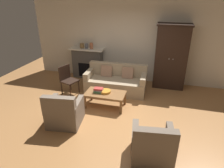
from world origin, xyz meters
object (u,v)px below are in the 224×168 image
Objects in this scene: mantel_vase_terracotta at (91,46)px; armchair_near_right at (152,146)px; book_stack at (99,90)px; mantel_vase_slate at (87,46)px; coffee_table at (105,95)px; couch at (116,82)px; fruit_bowl at (105,91)px; side_chair_wooden at (67,78)px; fireplace at (88,63)px; armoire at (171,57)px; armchair_near_left at (64,113)px; mantel_vase_bronze at (82,46)px.

mantel_vase_terracotta reaches higher than armchair_near_right.
book_stack is at bearing -64.78° from mantel_vase_terracotta.
book_stack is 0.29× the size of armchair_near_right.
book_stack is 2.31m from mantel_vase_slate.
mantel_vase_slate is (-1.27, 1.90, 0.84)m from coffee_table.
book_stack is at bearing -177.13° from coffee_table.
coffee_table is at bearing -92.65° from couch.
couch is 2.21× the size of armchair_near_right.
side_chair_wooden is at bearing 161.32° from fruit_bowl.
couch is at bearing -37.16° from mantel_vase_terracotta.
fireplace reaches higher than couch.
book_stack reaches higher than fruit_bowl.
couch is 9.07× the size of mantel_vase_terracotta.
side_chair_wooden reaches higher than fruit_bowl.
armoire is 1.91× the size of coffee_table.
armoire is 2.38× the size of armchair_near_left.
book_stack is at bearing -166.92° from fruit_bowl.
armoire reaches higher than fireplace.
mantel_vase_slate is at bearing -90.00° from fireplace.
mantel_vase_bronze reaches higher than armchair_near_left.
mantel_vase_terracotta is at bearing 115.22° from book_stack.
coffee_table is at bearing -75.66° from fruit_bowl.
coffee_table is 2.19m from armchair_near_right.
coffee_table is (-0.05, -1.04, 0.05)m from couch.
mantel_vase_slate reaches higher than armchair_near_right.
mantel_vase_slate is at bearing 124.04° from fruit_bowl.
armoire is at bearing 23.59° from side_chair_wooden.
fruit_bowl is (-0.06, -1.01, 0.13)m from couch.
mantel_vase_bronze is (-3.13, 0.06, 0.16)m from armoire.
fireplace is at bearing 100.77° from armchair_near_left.
mantel_vase_bronze reaches higher than fireplace.
coffee_table is 0.09m from fruit_bowl.
armoire is 11.98× the size of mantel_vase_bronze.
armoire is 1.96m from couch.
fireplace is 4.49m from armchair_near_right.
book_stack is (-1.87, -1.85, -0.57)m from armoire.
side_chair_wooden is (-1.38, 0.47, 0.06)m from fruit_bowl.
coffee_table is 5.13× the size of mantel_vase_terracotta.
side_chair_wooden is (-0.12, -1.40, -0.70)m from mantel_vase_slate.
armchair_near_left reaches higher than book_stack.
armoire is (2.95, -0.08, 0.48)m from fireplace.
mantel_vase_terracotta is (0.36, 0.00, 0.02)m from mantel_vase_bronze.
coffee_table is 2.53m from mantel_vase_bronze.
mantel_vase_slate reaches higher than couch.
book_stack is at bearing -56.60° from mantel_vase_bronze.
mantel_vase_terracotta is (-0.90, 1.91, 0.74)m from book_stack.
mantel_vase_terracotta is 3.12m from armchair_near_left.
fruit_bowl reaches higher than coffee_table.
armchair_near_left is at bearing -66.21° from side_chair_wooden.
mantel_vase_terracotta is at bearing 178.76° from armoire.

